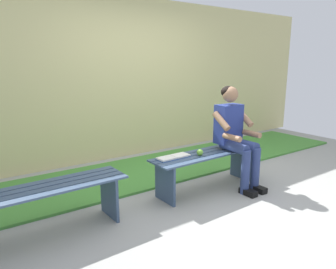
{
  "coord_description": "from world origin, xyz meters",
  "views": [
    {
      "loc": [
        2.56,
        2.81,
        1.56
      ],
      "look_at": [
        0.7,
        0.15,
        0.83
      ],
      "focal_mm": 33.73,
      "sensor_mm": 36.0,
      "label": 1
    }
  ],
  "objects_px": {
    "bench_near": "(207,162)",
    "person_seated": "(235,132)",
    "apple": "(200,152)",
    "book_open": "(173,157)",
    "bench_far": "(39,201)"
  },
  "relations": [
    {
      "from": "apple",
      "to": "bench_near",
      "type": "bearing_deg",
      "value": -165.37
    },
    {
      "from": "bench_far",
      "to": "apple",
      "type": "relative_size",
      "value": 20.73
    },
    {
      "from": "bench_far",
      "to": "person_seated",
      "type": "height_order",
      "value": "person_seated"
    },
    {
      "from": "person_seated",
      "to": "apple",
      "type": "xyz_separation_m",
      "value": [
        0.53,
        -0.06,
        -0.19
      ]
    },
    {
      "from": "book_open",
      "to": "bench_near",
      "type": "bearing_deg",
      "value": 171.35
    },
    {
      "from": "bench_near",
      "to": "person_seated",
      "type": "relative_size",
      "value": 1.21
    },
    {
      "from": "person_seated",
      "to": "book_open",
      "type": "bearing_deg",
      "value": -10.75
    },
    {
      "from": "bench_far",
      "to": "apple",
      "type": "height_order",
      "value": "apple"
    },
    {
      "from": "bench_near",
      "to": "apple",
      "type": "distance_m",
      "value": 0.23
    },
    {
      "from": "person_seated",
      "to": "book_open",
      "type": "distance_m",
      "value": 0.89
    },
    {
      "from": "bench_near",
      "to": "person_seated",
      "type": "bearing_deg",
      "value": 164.53
    },
    {
      "from": "apple",
      "to": "person_seated",
      "type": "bearing_deg",
      "value": 173.35
    },
    {
      "from": "apple",
      "to": "book_open",
      "type": "bearing_deg",
      "value": -17.27
    },
    {
      "from": "bench_near",
      "to": "book_open",
      "type": "distance_m",
      "value": 0.5
    },
    {
      "from": "bench_far",
      "to": "person_seated",
      "type": "xyz_separation_m",
      "value": [
        -2.37,
        0.1,
        0.35
      ]
    }
  ]
}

